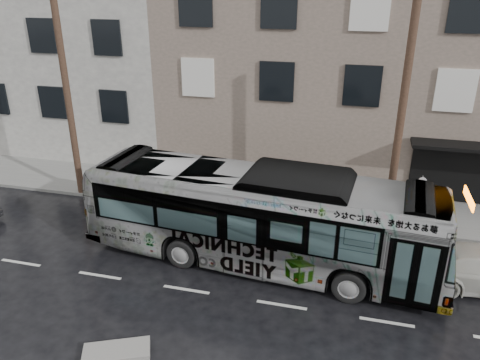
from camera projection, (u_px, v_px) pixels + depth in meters
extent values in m
plane|color=black|center=(210.00, 251.00, 17.74)|extent=(120.00, 120.00, 0.00)
cube|color=gray|center=(242.00, 196.00, 22.07)|extent=(90.00, 3.60, 0.15)
cube|color=gray|center=(365.00, 58.00, 25.72)|extent=(20.00, 12.00, 11.00)
cube|color=beige|center=(17.00, 4.00, 31.38)|extent=(26.00, 15.00, 16.00)
cylinder|color=#513728|center=(401.00, 121.00, 17.35)|extent=(0.30, 0.30, 9.00)
cylinder|color=#513728|center=(68.00, 99.00, 20.58)|extent=(0.30, 0.30, 9.00)
cylinder|color=slate|center=(418.00, 204.00, 18.39)|extent=(0.06, 0.06, 2.40)
imported|color=#B2B2B2|center=(260.00, 217.00, 16.45)|extent=(13.03, 4.13, 3.57)
cube|color=gray|center=(117.00, 352.00, 12.79)|extent=(1.97, 1.47, 0.18)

